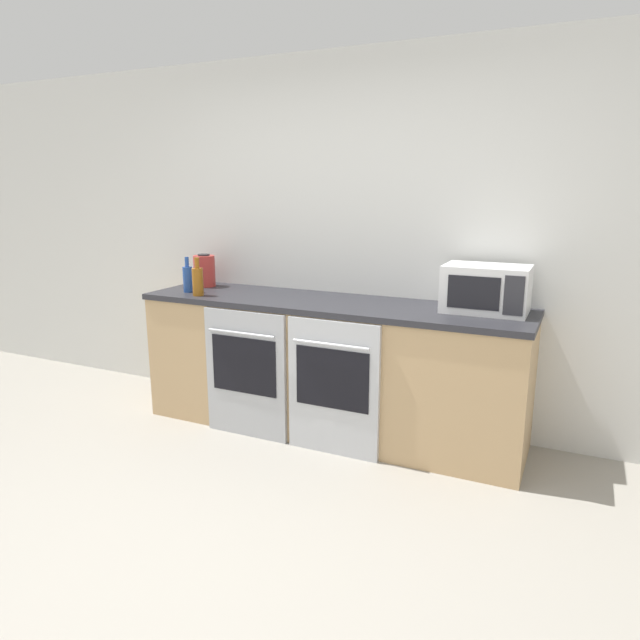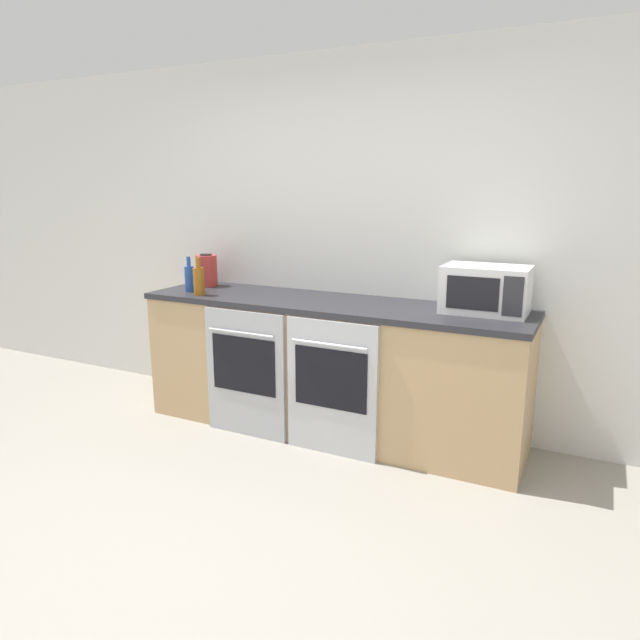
{
  "view_description": "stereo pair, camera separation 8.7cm",
  "coord_description": "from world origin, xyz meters",
  "px_view_note": "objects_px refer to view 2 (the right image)",
  "views": [
    {
      "loc": [
        1.55,
        -1.85,
        1.69
      ],
      "look_at": [
        -0.07,
        1.61,
        0.79
      ],
      "focal_mm": 32.0,
      "sensor_mm": 36.0,
      "label": 1
    },
    {
      "loc": [
        1.63,
        -1.82,
        1.69
      ],
      "look_at": [
        -0.07,
        1.61,
        0.79
      ],
      "focal_mm": 32.0,
      "sensor_mm": 36.0,
      "label": 2
    }
  ],
  "objects_px": {
    "microwave": "(486,290)",
    "kettle": "(207,270)",
    "oven_left": "(245,373)",
    "oven_right": "(331,388)",
    "bottle_amber": "(199,280)",
    "bottle_blue": "(189,278)"
  },
  "relations": [
    {
      "from": "bottle_amber",
      "to": "kettle",
      "type": "distance_m",
      "value": 0.39
    },
    {
      "from": "bottle_amber",
      "to": "kettle",
      "type": "height_order",
      "value": "bottle_amber"
    },
    {
      "from": "oven_left",
      "to": "oven_right",
      "type": "xyz_separation_m",
      "value": [
        0.65,
        0.0,
        0.0
      ]
    },
    {
      "from": "bottle_amber",
      "to": "bottle_blue",
      "type": "bearing_deg",
      "value": 151.55
    },
    {
      "from": "kettle",
      "to": "oven_left",
      "type": "bearing_deg",
      "value": -35.88
    },
    {
      "from": "oven_left",
      "to": "kettle",
      "type": "height_order",
      "value": "kettle"
    },
    {
      "from": "microwave",
      "to": "bottle_amber",
      "type": "height_order",
      "value": "microwave"
    },
    {
      "from": "oven_right",
      "to": "bottle_blue",
      "type": "height_order",
      "value": "bottle_blue"
    },
    {
      "from": "oven_right",
      "to": "bottle_blue",
      "type": "xyz_separation_m",
      "value": [
        -1.26,
        0.21,
        0.58
      ]
    },
    {
      "from": "microwave",
      "to": "kettle",
      "type": "relative_size",
      "value": 2.02
    },
    {
      "from": "kettle",
      "to": "bottle_amber",
      "type": "bearing_deg",
      "value": -60.59
    },
    {
      "from": "oven_left",
      "to": "bottle_blue",
      "type": "xyz_separation_m",
      "value": [
        -0.61,
        0.21,
        0.58
      ]
    },
    {
      "from": "oven_right",
      "to": "bottle_amber",
      "type": "xyz_separation_m",
      "value": [
        -1.11,
        0.13,
        0.59
      ]
    },
    {
      "from": "microwave",
      "to": "oven_right",
      "type": "bearing_deg",
      "value": -152.35
    },
    {
      "from": "kettle",
      "to": "bottle_blue",
      "type": "bearing_deg",
      "value": -81.3
    },
    {
      "from": "oven_right",
      "to": "bottle_blue",
      "type": "distance_m",
      "value": 1.41
    },
    {
      "from": "oven_left",
      "to": "bottle_amber",
      "type": "bearing_deg",
      "value": 164.2
    },
    {
      "from": "bottle_amber",
      "to": "bottle_blue",
      "type": "relative_size",
      "value": 1.05
    },
    {
      "from": "oven_right",
      "to": "microwave",
      "type": "relative_size",
      "value": 1.74
    },
    {
      "from": "bottle_blue",
      "to": "kettle",
      "type": "bearing_deg",
      "value": 98.7
    },
    {
      "from": "oven_left",
      "to": "kettle",
      "type": "bearing_deg",
      "value": 144.12
    },
    {
      "from": "oven_left",
      "to": "bottle_blue",
      "type": "height_order",
      "value": "bottle_blue"
    }
  ]
}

